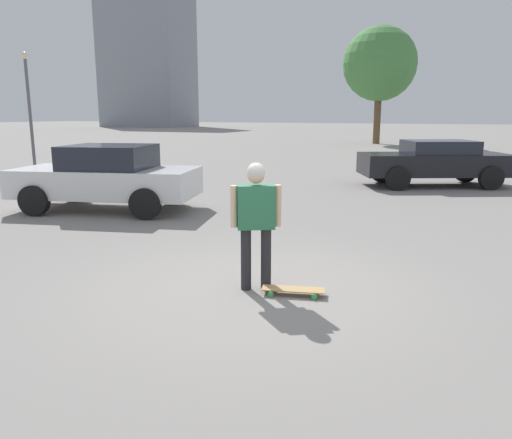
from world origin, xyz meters
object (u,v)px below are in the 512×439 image
skateboard (293,290)px  car_parked_far (435,162)px  person (256,214)px  car_parked_near (107,177)px

skateboard → car_parked_far: bearing=-108.8°
person → skateboard: bearing=-31.3°
car_parked_near → car_parked_far: car_parked_near is taller
skateboard → car_parked_near: bearing=-45.9°
car_parked_near → car_parked_far: size_ratio=0.94×
person → car_parked_far: 10.91m
skateboard → car_parked_near: size_ratio=0.18×
person → car_parked_near: 6.45m
car_parked_near → car_parked_far: 9.88m
car_parked_far → skateboard: bearing=60.3°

